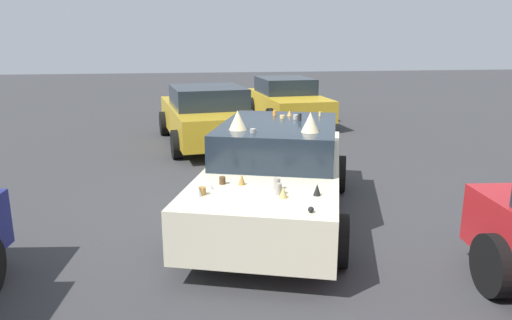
# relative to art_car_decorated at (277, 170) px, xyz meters

# --- Properties ---
(ground_plane) EXTENTS (60.00, 60.00, 0.00)m
(ground_plane) POSITION_rel_art_car_decorated_xyz_m (-0.06, 0.02, -0.71)
(ground_plane) COLOR #38383A
(art_car_decorated) EXTENTS (4.98, 3.12, 1.66)m
(art_car_decorated) POSITION_rel_art_car_decorated_xyz_m (0.00, 0.00, 0.00)
(art_car_decorated) COLOR beige
(art_car_decorated) RESTS_ON ground
(parked_sedan_near_left) EXTENTS (4.19, 2.24, 1.37)m
(parked_sedan_near_left) POSITION_rel_art_car_decorated_xyz_m (8.03, -1.81, -0.01)
(parked_sedan_near_left) COLOR gold
(parked_sedan_near_left) RESTS_ON ground
(parked_sedan_near_right) EXTENTS (4.67, 2.53, 1.45)m
(parked_sedan_near_right) POSITION_rel_art_car_decorated_xyz_m (5.24, 0.81, 0.01)
(parked_sedan_near_right) COLOR gold
(parked_sedan_near_right) RESTS_ON ground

